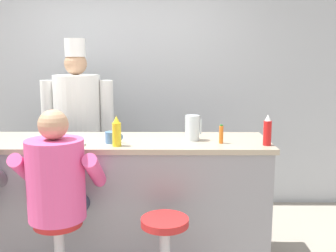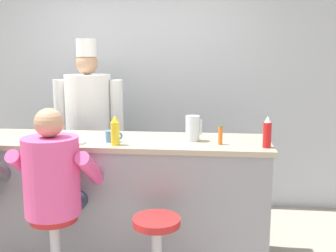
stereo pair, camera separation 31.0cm
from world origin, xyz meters
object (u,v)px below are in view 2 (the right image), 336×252
hot_sauce_bottle_orange (220,135)px  cook_in_whites_near (89,122)px  diner_seated_pink (54,181)px  water_pitcher_clear (193,128)px  mustard_bottle_yellow (115,131)px  ketchup_bottle_red (267,133)px  empty_stool_round (157,245)px  coffee_mug_blue (112,136)px  breakfast_plate (69,142)px

hot_sauce_bottle_orange → cook_in_whites_near: (-1.33, 0.95, -0.07)m
diner_seated_pink → water_pitcher_clear: bearing=30.1°
mustard_bottle_yellow → ketchup_bottle_red: bearing=1.8°
empty_stool_round → coffee_mug_blue: bearing=131.8°
mustard_bottle_yellow → cook_in_whites_near: size_ratio=0.12×
breakfast_plate → empty_stool_round: size_ratio=0.41×
hot_sauce_bottle_orange → cook_in_whites_near: cook_in_whites_near is taller
hot_sauce_bottle_orange → diner_seated_pink: size_ratio=0.11×
empty_stool_round → water_pitcher_clear: bearing=69.7°
ketchup_bottle_red → coffee_mug_blue: bearing=176.6°
breakfast_plate → coffee_mug_blue: size_ratio=1.81×
ketchup_bottle_red → coffee_mug_blue: 1.19m
mustard_bottle_yellow → hot_sauce_bottle_orange: mustard_bottle_yellow is taller
hot_sauce_bottle_orange → breakfast_plate: size_ratio=0.59×
empty_stool_round → hot_sauce_bottle_orange: bearing=47.1°
breakfast_plate → cook_in_whites_near: 1.06m
coffee_mug_blue → diner_seated_pink: 0.58m
mustard_bottle_yellow → coffee_mug_blue: mustard_bottle_yellow is taller
mustard_bottle_yellow → cook_in_whites_near: (-0.54, 1.06, -0.11)m
mustard_bottle_yellow → diner_seated_pink: bearing=-137.9°
water_pitcher_clear → mustard_bottle_yellow: bearing=-159.4°
water_pitcher_clear → breakfast_plate: size_ratio=0.81×
empty_stool_round → cook_in_whites_near: (-0.90, 1.41, 0.62)m
diner_seated_pink → breakfast_plate: bearing=91.0°
hot_sauce_bottle_orange → coffee_mug_blue: hot_sauce_bottle_orange is taller
hot_sauce_bottle_orange → mustard_bottle_yellow: bearing=-172.6°
ketchup_bottle_red → empty_stool_round: ketchup_bottle_red is taller
coffee_mug_blue → water_pitcher_clear: bearing=9.9°
water_pitcher_clear → coffee_mug_blue: size_ratio=1.46×
ketchup_bottle_red → mustard_bottle_yellow: ketchup_bottle_red is taller
hot_sauce_bottle_orange → breakfast_plate: hot_sauce_bottle_orange is taller
diner_seated_pink → empty_stool_round: 0.84m
water_pitcher_clear → coffee_mug_blue: water_pitcher_clear is taller
ketchup_bottle_red → hot_sauce_bottle_orange: bearing=168.8°
water_pitcher_clear → cook_in_whites_near: cook_in_whites_near is taller
ketchup_bottle_red → hot_sauce_bottle_orange: 0.35m
water_pitcher_clear → diner_seated_pink: diner_seated_pink is taller
coffee_mug_blue → diner_seated_pink: bearing=-125.4°
ketchup_bottle_red → cook_in_whites_near: (-1.67, 1.02, -0.11)m
mustard_bottle_yellow → diner_seated_pink: size_ratio=0.17×
diner_seated_pink → cook_in_whites_near: bearing=97.4°
empty_stool_round → cook_in_whites_near: size_ratio=0.32×
empty_stool_round → mustard_bottle_yellow: bearing=135.3°
mustard_bottle_yellow → diner_seated_pink: (-0.36, -0.33, -0.30)m
water_pitcher_clear → diner_seated_pink: size_ratio=0.15×
breakfast_plate → cook_in_whites_near: size_ratio=0.13×
water_pitcher_clear → ketchup_bottle_red: bearing=-18.0°
coffee_mug_blue → diner_seated_pink: diner_seated_pink is taller
diner_seated_pink → cook_in_whites_near: size_ratio=0.72×
breakfast_plate → empty_stool_round: breakfast_plate is taller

